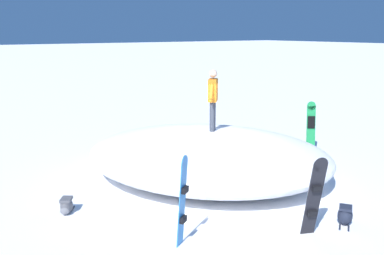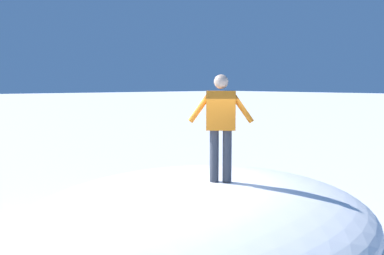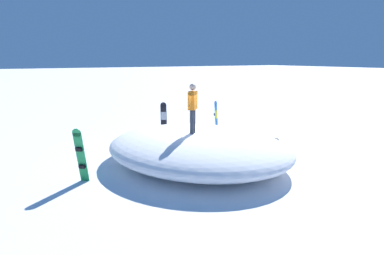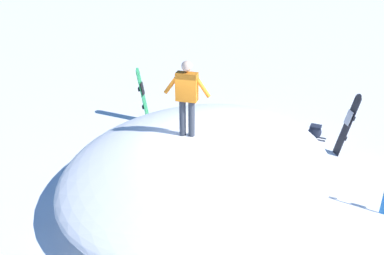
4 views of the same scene
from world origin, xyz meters
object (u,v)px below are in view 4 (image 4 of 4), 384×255
Objects in this scene: snowboarder_standing at (187,94)px; snowboard_tertiary_upright at (348,124)px; backpack_near at (315,132)px; snowboard_primary_upright at (143,95)px.

snowboarder_standing reaches higher than snowboard_tertiary_upright.
snowboarder_standing is at bearing 92.92° from backpack_near.
snowboarder_standing reaches higher than backpack_near.
snowboard_primary_upright reaches higher than snowboard_tertiary_upright.
snowboard_tertiary_upright is at bearing -179.33° from backpack_near.
backpack_near is at bearing -87.08° from snowboarder_standing.
snowboard_primary_upright is at bearing 48.07° from backpack_near.
snowboard_tertiary_upright is at bearing -139.37° from snowboard_primary_upright.
snowboarder_standing is 4.61m from backpack_near.
snowboarder_standing is 4.46m from snowboard_tertiary_upright.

